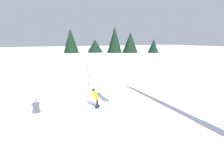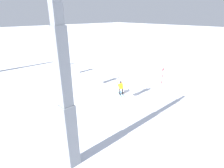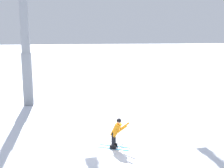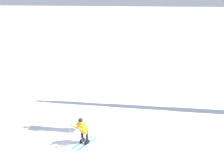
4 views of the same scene
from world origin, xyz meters
The scene contains 3 objects.
ground_plane centered at (0.00, 0.00, 0.00)m, with size 260.00×260.00×0.00m, color white.
skier_carving_main centered at (-0.11, -0.67, 0.84)m, with size 1.58×1.18×1.59m.
lift_tower_near centered at (-5.00, 8.43, 5.18)m, with size 0.68×2.32×12.38m.
Camera 3 is at (-2.62, -12.51, 5.31)m, focal length 43.68 mm.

